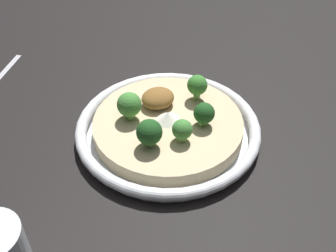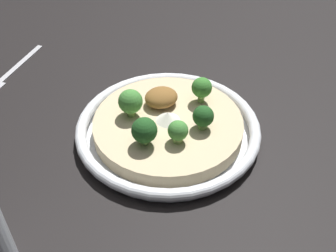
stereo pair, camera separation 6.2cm
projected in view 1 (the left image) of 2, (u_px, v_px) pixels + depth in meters
The scene contains 9 objects.
ground_plane at pixel (168, 135), 0.63m from camera, with size 6.00×6.00×0.00m, color black.
risotto_bowl at pixel (168, 128), 0.62m from camera, with size 0.27×0.27×0.03m.
cheese_sprinkle at pixel (169, 118), 0.60m from camera, with size 0.04×0.04×0.01m.
crispy_onion_garnish at pixel (158, 98), 0.63m from camera, with size 0.05×0.05×0.02m.
broccoli_front_left at pixel (149, 132), 0.56m from camera, with size 0.04×0.04×0.04m.
broccoli_back_right at pixel (197, 86), 0.63m from camera, with size 0.03×0.03×0.04m.
broccoli_front_right at pixel (204, 114), 0.59m from camera, with size 0.03×0.03×0.04m.
broccoli_left at pixel (129, 105), 0.60m from camera, with size 0.04×0.04×0.04m.
broccoli_front at pixel (182, 130), 0.57m from camera, with size 0.03×0.03×0.03m.
Camera 1 is at (-0.24, -0.40, 0.43)m, focal length 45.00 mm.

